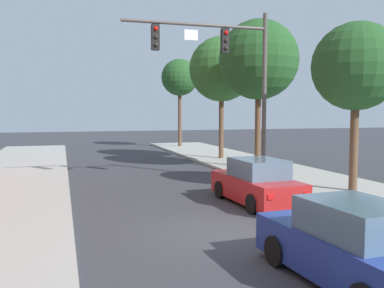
{
  "coord_description": "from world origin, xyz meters",
  "views": [
    {
      "loc": [
        -4.23,
        -10.39,
        3.25
      ],
      "look_at": [
        0.54,
        5.05,
        2.0
      ],
      "focal_mm": 39.45,
      "sensor_mm": 36.0,
      "label": 1
    }
  ],
  "objects_px": {
    "car_lead_red": "(256,184)",
    "car_following_blue": "(352,247)",
    "traffic_signal_mast": "(227,64)",
    "street_tree_nearest": "(356,67)",
    "street_tree_second": "(259,60)",
    "street_tree_farthest": "(180,78)",
    "street_tree_third": "(222,69)"
  },
  "relations": [
    {
      "from": "car_lead_red",
      "to": "car_following_blue",
      "type": "relative_size",
      "value": 1.0
    },
    {
      "from": "traffic_signal_mast",
      "to": "street_tree_nearest",
      "type": "relative_size",
      "value": 1.15
    },
    {
      "from": "traffic_signal_mast",
      "to": "car_following_blue",
      "type": "height_order",
      "value": "traffic_signal_mast"
    },
    {
      "from": "traffic_signal_mast",
      "to": "street_tree_nearest",
      "type": "xyz_separation_m",
      "value": [
        3.88,
        -3.67,
        -0.39
      ]
    },
    {
      "from": "street_tree_second",
      "to": "street_tree_farthest",
      "type": "xyz_separation_m",
      "value": [
        -0.21,
        15.36,
        0.18
      ]
    },
    {
      "from": "car_lead_red",
      "to": "street_tree_nearest",
      "type": "height_order",
      "value": "street_tree_nearest"
    },
    {
      "from": "street_tree_nearest",
      "to": "street_tree_farthest",
      "type": "height_order",
      "value": "street_tree_farthest"
    },
    {
      "from": "car_following_blue",
      "to": "street_tree_nearest",
      "type": "relative_size",
      "value": 0.66
    },
    {
      "from": "street_tree_farthest",
      "to": "street_tree_second",
      "type": "bearing_deg",
      "value": -89.22
    },
    {
      "from": "car_following_blue",
      "to": "street_tree_third",
      "type": "relative_size",
      "value": 0.54
    },
    {
      "from": "street_tree_nearest",
      "to": "street_tree_farthest",
      "type": "bearing_deg",
      "value": 91.85
    },
    {
      "from": "street_tree_third",
      "to": "street_tree_second",
      "type": "bearing_deg",
      "value": -87.8
    },
    {
      "from": "traffic_signal_mast",
      "to": "street_tree_second",
      "type": "height_order",
      "value": "street_tree_second"
    },
    {
      "from": "car_following_blue",
      "to": "street_tree_nearest",
      "type": "height_order",
      "value": "street_tree_nearest"
    },
    {
      "from": "street_tree_nearest",
      "to": "street_tree_third",
      "type": "xyz_separation_m",
      "value": [
        -0.72,
        12.46,
        1.07
      ]
    },
    {
      "from": "traffic_signal_mast",
      "to": "street_tree_third",
      "type": "height_order",
      "value": "street_tree_third"
    },
    {
      "from": "car_lead_red",
      "to": "street_tree_farthest",
      "type": "bearing_deg",
      "value": 81.09
    },
    {
      "from": "street_tree_nearest",
      "to": "street_tree_third",
      "type": "height_order",
      "value": "street_tree_third"
    },
    {
      "from": "traffic_signal_mast",
      "to": "street_tree_farthest",
      "type": "xyz_separation_m",
      "value": [
        3.14,
        19.07,
        0.89
      ]
    },
    {
      "from": "street_tree_nearest",
      "to": "street_tree_second",
      "type": "bearing_deg",
      "value": 94.07
    },
    {
      "from": "street_tree_nearest",
      "to": "street_tree_second",
      "type": "xyz_separation_m",
      "value": [
        -0.53,
        7.38,
        1.1
      ]
    },
    {
      "from": "street_tree_farthest",
      "to": "street_tree_nearest",
      "type": "bearing_deg",
      "value": -88.15
    },
    {
      "from": "traffic_signal_mast",
      "to": "car_following_blue",
      "type": "distance_m",
      "value": 12.05
    },
    {
      "from": "street_tree_second",
      "to": "street_tree_third",
      "type": "height_order",
      "value": "street_tree_second"
    },
    {
      "from": "car_lead_red",
      "to": "car_following_blue",
      "type": "bearing_deg",
      "value": -101.2
    },
    {
      "from": "street_tree_farthest",
      "to": "traffic_signal_mast",
      "type": "bearing_deg",
      "value": -99.36
    },
    {
      "from": "car_lead_red",
      "to": "street_tree_second",
      "type": "distance_m",
      "value": 10.21
    },
    {
      "from": "street_tree_second",
      "to": "street_tree_farthest",
      "type": "height_order",
      "value": "street_tree_second"
    },
    {
      "from": "car_following_blue",
      "to": "street_tree_third",
      "type": "bearing_deg",
      "value": 75.78
    },
    {
      "from": "traffic_signal_mast",
      "to": "street_tree_third",
      "type": "bearing_deg",
      "value": 70.25
    },
    {
      "from": "street_tree_nearest",
      "to": "street_tree_farthest",
      "type": "relative_size",
      "value": 0.84
    },
    {
      "from": "street_tree_second",
      "to": "street_tree_third",
      "type": "bearing_deg",
      "value": 92.2
    }
  ]
}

